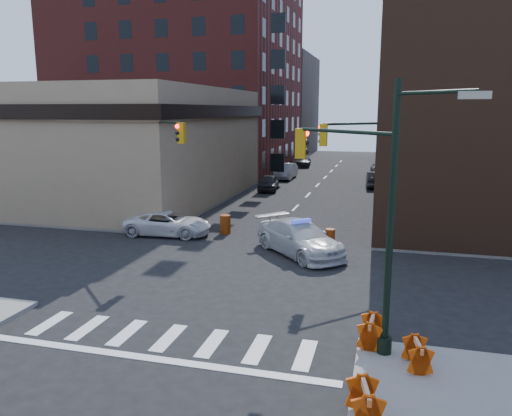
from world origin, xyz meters
The scene contains 29 objects.
ground centered at (0.00, 0.00, 0.00)m, with size 140.00×140.00×0.00m, color black.
sidewalk_nw centered at (-23.00, 32.75, 0.07)m, with size 34.00×54.50×0.15m, color gray.
bank_building centered at (-17.00, 16.50, 4.50)m, with size 22.00×22.00×9.00m, color #937B60.
apartment_block centered at (-18.50, 40.00, 12.00)m, with size 25.00×25.00×24.00m, color maroon.
commercial_row_ne centered at (13.00, 22.50, 7.00)m, with size 14.00×34.00×14.00m, color #462A1C.
filler_nw centered at (-16.00, 62.00, 8.00)m, with size 20.00×18.00×16.00m, color brown.
filler_ne centered at (14.00, 58.00, 6.00)m, with size 16.00×16.00×12.00m, color maroon.
signal_pole_se centered at (6.04, -5.52, 4.61)m, with size 5.40×5.27×8.00m.
signal_pole_nw centered at (-5.85, 5.34, 4.34)m, with size 3.58×3.67×8.00m.
signal_pole_ne centered at (5.84, 5.35, 4.34)m, with size 3.67×3.58×8.00m.
tree_ne_near centered at (7.50, 26.00, 3.49)m, with size 3.00×3.00×4.85m.
tree_ne_far centered at (7.50, 34.00, 3.49)m, with size 3.00×3.00×4.85m.
police_car centered at (2.45, 3.83, 0.85)m, with size 2.38×5.87×1.70m, color silver.
pickup centered at (-5.80, 5.80, 0.71)m, with size 2.35×5.11×1.42m, color silver.
parked_car_wnear centered at (-3.93, 23.50, 0.72)m, with size 1.69×4.20×1.43m, color black.
parked_car_wfar centered at (-3.95, 31.68, 0.82)m, with size 1.74×5.00×1.65m, color gray.
parked_car_wdeep centered at (-4.28, 43.98, 0.76)m, with size 2.13×5.25×1.52m, color black.
parked_car_enear centered at (5.50, 28.06, 0.75)m, with size 1.58×4.54×1.50m, color black.
parked_car_efar centered at (5.49, 39.95, 0.64)m, with size 1.52×3.77×1.28m, color gray.
pedestrian_a centered at (-8.98, 6.72, 1.00)m, with size 0.62×0.41×1.69m, color black.
pedestrian_b centered at (-9.12, 6.00, 1.03)m, with size 0.86×0.67×1.76m, color black.
pedestrian_c centered at (-9.97, 6.00, 1.09)m, with size 1.10×0.46×1.88m, color #1E252D.
barrel_road centered at (3.78, 5.80, 0.48)m, with size 0.54×0.54×0.96m, color #E74F0A.
barrel_bank centered at (-2.64, 7.04, 0.56)m, with size 0.63×0.63×1.12m, color red.
barricade_se_a centered at (6.40, -5.88, 0.58)m, with size 1.16×0.58×0.87m, color red, non-canonical shape.
barricade_se_b centered at (7.71, -7.00, 0.55)m, with size 1.07×0.53×0.80m, color red, non-canonical shape.
barricade_se_c centered at (6.40, -9.88, 0.60)m, with size 1.20×0.60×0.90m, color #CA5D09, non-canonical shape.
barricade_nw_a centered at (-7.09, 5.86, 0.60)m, with size 1.19×0.60×0.89m, color #BF4509, non-canonical shape.
barricade_nw_b centered at (-12.00, 6.66, 0.59)m, with size 1.18×0.59×0.89m, color #BF4E09, non-canonical shape.
Camera 1 is at (6.65, -20.69, 7.32)m, focal length 35.00 mm.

